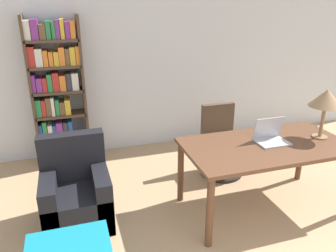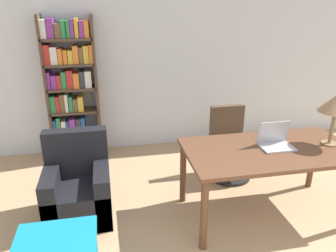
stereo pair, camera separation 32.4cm
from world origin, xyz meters
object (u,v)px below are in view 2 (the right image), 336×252
Objects in this scene: laptop at (275,141)px; bookshelf at (70,89)px; desk at (270,157)px; office_chair at (229,147)px; armchair at (78,190)px.

bookshelf is at bearing 139.28° from laptop.
desk is at bearing -147.20° from laptop.
desk is 0.94m from office_chair.
bookshelf is (-2.09, 1.90, 0.34)m from desk.
laptop is 0.37× the size of armchair.
desk is 1.90× the size of office_chair.
bookshelf reaches higher than office_chair.
office_chair is at bearing 99.48° from laptop.
armchair is (-2.04, 0.34, -0.54)m from laptop.
armchair is at bearing -85.45° from bookshelf.
desk is at bearing -10.89° from armchair.
office_chair reaches higher than armchair.
office_chair is at bearing 15.28° from armchair.
bookshelf is at bearing 137.72° from desk.
armchair is 0.45× the size of bookshelf.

